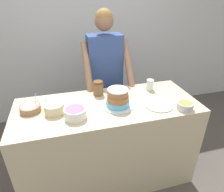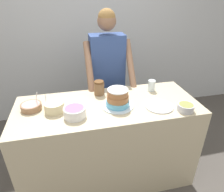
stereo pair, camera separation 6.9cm
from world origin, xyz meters
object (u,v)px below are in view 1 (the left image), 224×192
at_px(drinking_glass, 150,85).
at_px(stoneware_jar, 98,88).
at_px(cake, 118,99).
at_px(frosting_bowl_white, 54,108).
at_px(frosting_bowl_purple, 75,113).
at_px(ceramic_plate, 159,105).
at_px(person_baker, 105,69).
at_px(frosting_bowl_pink, 30,108).
at_px(frosting_bowl_olive, 185,106).

bearing_deg(drinking_glass, stoneware_jar, 176.05).
bearing_deg(cake, frosting_bowl_white, 175.97).
height_order(frosting_bowl_purple, ceramic_plate, frosting_bowl_purple).
relative_size(person_baker, stoneware_jar, 11.71).
distance_m(ceramic_plate, stoneware_jar, 0.63).
bearing_deg(drinking_glass, person_baker, 130.82).
bearing_deg(ceramic_plate, cake, 165.72).
xyz_separation_m(person_baker, frosting_bowl_white, (-0.62, -0.65, -0.06)).
xyz_separation_m(frosting_bowl_pink, frosting_bowl_olive, (1.37, -0.34, 0.00)).
bearing_deg(ceramic_plate, frosting_bowl_purple, 179.39).
xyz_separation_m(frosting_bowl_white, ceramic_plate, (0.95, -0.14, -0.04)).
xyz_separation_m(cake, frosting_bowl_olive, (0.58, -0.21, -0.04)).
relative_size(cake, frosting_bowl_olive, 2.04).
relative_size(person_baker, frosting_bowl_olive, 11.81).
xyz_separation_m(cake, frosting_bowl_white, (-0.58, 0.04, -0.03)).
bearing_deg(frosting_bowl_purple, cake, 12.33).
bearing_deg(person_baker, cake, -93.84).
bearing_deg(ceramic_plate, frosting_bowl_white, 171.83).
bearing_deg(frosting_bowl_white, cake, -4.03).
relative_size(person_baker, ceramic_plate, 6.65).
height_order(frosting_bowl_white, drinking_glass, frosting_bowl_white).
bearing_deg(ceramic_plate, stoneware_jar, 143.34).
relative_size(frosting_bowl_pink, frosting_bowl_olive, 1.24).
bearing_deg(person_baker, stoneware_jar, -112.79).
bearing_deg(frosting_bowl_white, drinking_glass, 11.18).
distance_m(person_baker, ceramic_plate, 0.86).
height_order(cake, frosting_bowl_olive, cake).
distance_m(frosting_bowl_purple, drinking_glass, 0.90).
distance_m(cake, drinking_glass, 0.50).
bearing_deg(frosting_bowl_purple, frosting_bowl_white, 143.37).
xyz_separation_m(person_baker, drinking_glass, (0.39, -0.45, -0.05)).
distance_m(person_baker, drinking_glass, 0.60).
bearing_deg(cake, frosting_bowl_purple, -167.67).
bearing_deg(frosting_bowl_olive, frosting_bowl_white, 167.60).
height_order(frosting_bowl_pink, drinking_glass, frosting_bowl_pink).
distance_m(person_baker, stoneware_jar, 0.45).
distance_m(cake, frosting_bowl_olive, 0.62).
distance_m(person_baker, frosting_bowl_pink, 1.01).
height_order(frosting_bowl_pink, frosting_bowl_olive, frosting_bowl_pink).
xyz_separation_m(cake, drinking_glass, (0.44, 0.24, -0.02)).
bearing_deg(frosting_bowl_pink, ceramic_plate, -10.63).
xyz_separation_m(frosting_bowl_olive, ceramic_plate, (-0.20, 0.12, -0.03)).
relative_size(frosting_bowl_white, frosting_bowl_olive, 1.19).
xyz_separation_m(frosting_bowl_olive, stoneware_jar, (-0.71, 0.49, 0.04)).
bearing_deg(frosting_bowl_pink, stoneware_jar, 13.54).
xyz_separation_m(frosting_bowl_pink, ceramic_plate, (1.16, -0.22, -0.03)).
bearing_deg(ceramic_plate, frosting_bowl_olive, -30.16).
bearing_deg(person_baker, frosting_bowl_white, -133.56).
bearing_deg(cake, frosting_bowl_olive, -20.21).
bearing_deg(stoneware_jar, person_baker, 67.21).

